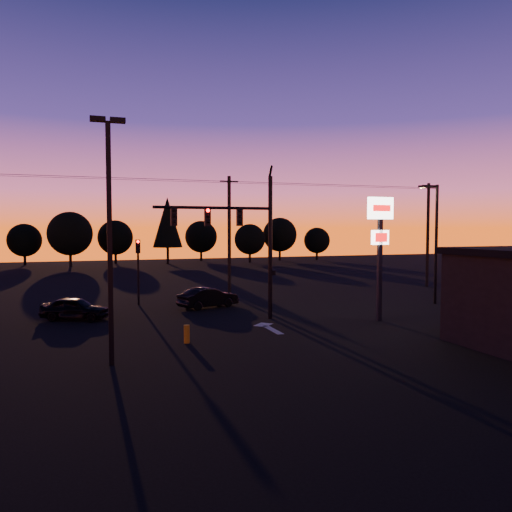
{
  "coord_description": "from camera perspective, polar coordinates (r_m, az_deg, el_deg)",
  "views": [
    {
      "loc": [
        -8.44,
        -22.11,
        5.12
      ],
      "look_at": [
        1.0,
        5.0,
        3.5
      ],
      "focal_mm": 35.0,
      "sensor_mm": 36.0,
      "label": 1
    }
  ],
  "objects": [
    {
      "name": "tree_2",
      "position": [
        70.14,
        -20.49,
        2.41
      ],
      "size": [
        5.77,
        5.78,
        7.26
      ],
      "color": "black",
      "rests_on": "ground"
    },
    {
      "name": "tree_8",
      "position": [
        80.38,
        6.97,
        1.78
      ],
      "size": [
        4.12,
        4.12,
        5.19
      ],
      "color": "black",
      "rests_on": "ground"
    },
    {
      "name": "streetlight",
      "position": [
        35.53,
        19.79,
        1.91
      ],
      "size": [
        1.55,
        0.35,
        8.0
      ],
      "color": "black",
      "rests_on": "ground"
    },
    {
      "name": "tree_7",
      "position": [
        78.83,
        2.74,
        2.45
      ],
      "size": [
        5.36,
        5.36,
        6.74
      ],
      "color": "black",
      "rests_on": "ground"
    },
    {
      "name": "lane_arrow",
      "position": [
        25.92,
        1.39,
        -8.15
      ],
      "size": [
        1.2,
        3.1,
        0.01
      ],
      "color": "beige",
      "rests_on": "ground"
    },
    {
      "name": "power_wires",
      "position": [
        37.75,
        -3.09,
        8.46
      ],
      "size": [
        36.0,
        1.22,
        0.07
      ],
      "color": "black",
      "rests_on": "ground"
    },
    {
      "name": "tree_4",
      "position": [
        72.03,
        -10.08,
        3.82
      ],
      "size": [
        4.18,
        4.18,
        9.5
      ],
      "color": "black",
      "rests_on": "ground"
    },
    {
      "name": "pylon_sign",
      "position": [
        28.21,
        14.0,
        2.72
      ],
      "size": [
        1.5,
        0.28,
        6.8
      ],
      "color": "black",
      "rests_on": "ground"
    },
    {
      "name": "utility_pole_1",
      "position": [
        37.6,
        -3.08,
        2.42
      ],
      "size": [
        1.4,
        0.26,
        9.0
      ],
      "color": "black",
      "rests_on": "ground"
    },
    {
      "name": "ground",
      "position": [
        24.22,
        1.68,
        -8.98
      ],
      "size": [
        120.0,
        120.0,
        0.0
      ],
      "primitive_type": "plane",
      "color": "black",
      "rests_on": "ground"
    },
    {
      "name": "car_left",
      "position": [
        29.66,
        -19.96,
        -5.66
      ],
      "size": [
        4.02,
        2.94,
        1.27
      ],
      "primitive_type": "imported",
      "rotation": [
        0.0,
        0.0,
        1.13
      ],
      "color": "black",
      "rests_on": "ground"
    },
    {
      "name": "bollard",
      "position": [
        22.64,
        -7.92,
        -8.82
      ],
      "size": [
        0.27,
        0.27,
        0.81
      ],
      "primitive_type": "cylinder",
      "color": "#B3760C",
      "rests_on": "ground"
    },
    {
      "name": "tree_5",
      "position": [
        78.1,
        -6.3,
        2.2
      ],
      "size": [
        4.95,
        4.95,
        6.22
      ],
      "color": "black",
      "rests_on": "ground"
    },
    {
      "name": "car_mid",
      "position": [
        32.28,
        -5.47,
        -4.74
      ],
      "size": [
        4.2,
        2.69,
        1.31
      ],
      "primitive_type": "imported",
      "rotation": [
        0.0,
        0.0,
        1.93
      ],
      "color": "black",
      "rests_on": "ground"
    },
    {
      "name": "traffic_signal_mast",
      "position": [
        27.41,
        -1.48,
        2.84
      ],
      "size": [
        6.79,
        0.52,
        8.58
      ],
      "color": "black",
      "rests_on": "ground"
    },
    {
      "name": "tree_1",
      "position": [
        75.51,
        -24.95,
        1.64
      ],
      "size": [
        4.54,
        4.54,
        5.71
      ],
      "color": "black",
      "rests_on": "ground"
    },
    {
      "name": "tree_6",
      "position": [
        73.95,
        -0.71,
        1.92
      ],
      "size": [
        4.54,
        4.54,
        5.71
      ],
      "color": "black",
      "rests_on": "ground"
    },
    {
      "name": "secondary_signal",
      "position": [
        33.85,
        -13.32,
        -0.68
      ],
      "size": [
        0.3,
        0.31,
        4.35
      ],
      "color": "black",
      "rests_on": "ground"
    },
    {
      "name": "utility_pole_2",
      "position": [
        45.97,
        19.04,
        2.39
      ],
      "size": [
        1.4,
        0.26,
        9.0
      ],
      "color": "black",
      "rests_on": "ground"
    },
    {
      "name": "parking_lot_light",
      "position": [
        19.14,
        -16.41,
        3.55
      ],
      "size": [
        1.25,
        0.3,
        9.14
      ],
      "color": "black",
      "rests_on": "ground"
    },
    {
      "name": "tree_3",
      "position": [
        74.26,
        -15.78,
        2.04
      ],
      "size": [
        4.95,
        4.95,
        6.22
      ],
      "color": "black",
      "rests_on": "ground"
    },
    {
      "name": "suv_parked",
      "position": [
        26.73,
        25.45,
        -6.67
      ],
      "size": [
        2.34,
        4.88,
        1.34
      ],
      "primitive_type": "imported",
      "rotation": [
        0.0,
        0.0,
        -0.02
      ],
      "color": "black",
      "rests_on": "ground"
    }
  ]
}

